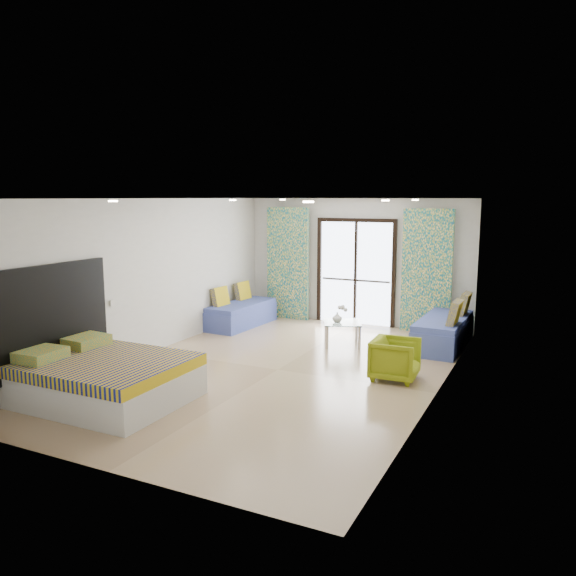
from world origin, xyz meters
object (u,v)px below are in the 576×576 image
at_px(armchair, 395,357).
at_px(coffee_table, 342,324).
at_px(bed, 105,379).
at_px(daybed_right, 444,331).
at_px(daybed_left, 241,313).

bearing_deg(armchair, coffee_table, 40.20).
height_order(bed, coffee_table, coffee_table).
height_order(bed, daybed_right, daybed_right).
xyz_separation_m(bed, daybed_left, (-0.64, 4.66, -0.03)).
bearing_deg(daybed_right, armchair, -96.78).
height_order(bed, daybed_left, daybed_left).
bearing_deg(armchair, daybed_right, -10.67).
relative_size(bed, daybed_left, 1.14).
xyz_separation_m(daybed_left, daybed_right, (4.23, 0.14, 0.03)).
bearing_deg(coffee_table, daybed_left, 167.38).
xyz_separation_m(daybed_left, armchair, (3.92, -2.08, 0.07)).
relative_size(bed, armchair, 3.04).
bearing_deg(daybed_left, coffee_table, -9.32).
bearing_deg(coffee_table, bed, -114.53).
relative_size(bed, daybed_right, 1.06).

